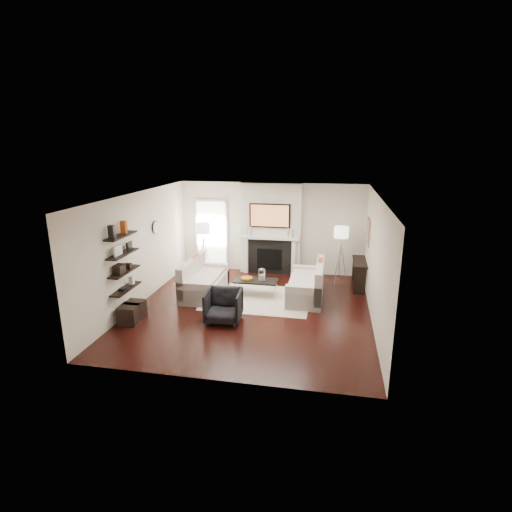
% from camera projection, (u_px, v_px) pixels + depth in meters
% --- Properties ---
extents(room_envelope, '(6.00, 6.00, 6.00)m').
position_uv_depth(room_envelope, '(251.00, 255.00, 9.10)').
color(room_envelope, black).
rests_on(room_envelope, ground).
extents(chimney_breast, '(1.80, 0.25, 2.70)m').
position_uv_depth(chimney_breast, '(270.00, 229.00, 11.82)').
color(chimney_breast, silver).
rests_on(chimney_breast, floor).
extents(fireplace_surround, '(1.30, 0.02, 1.04)m').
position_uv_depth(fireplace_surround, '(270.00, 257.00, 11.92)').
color(fireplace_surround, black).
rests_on(fireplace_surround, floor).
extents(firebox, '(0.75, 0.02, 0.65)m').
position_uv_depth(firebox, '(269.00, 259.00, 11.93)').
color(firebox, black).
rests_on(firebox, floor).
extents(mantel_pilaster_l, '(0.12, 0.08, 1.10)m').
position_uv_depth(mantel_pilaster_l, '(246.00, 255.00, 12.01)').
color(mantel_pilaster_l, white).
rests_on(mantel_pilaster_l, floor).
extents(mantel_pilaster_r, '(0.12, 0.08, 1.10)m').
position_uv_depth(mantel_pilaster_r, '(293.00, 258.00, 11.75)').
color(mantel_pilaster_r, white).
rests_on(mantel_pilaster_r, floor).
extents(mantel_shelf, '(1.70, 0.18, 0.07)m').
position_uv_depth(mantel_shelf, '(269.00, 238.00, 11.71)').
color(mantel_shelf, white).
rests_on(mantel_shelf, chimney_breast).
extents(tv_body, '(1.20, 0.06, 0.70)m').
position_uv_depth(tv_body, '(270.00, 216.00, 11.55)').
color(tv_body, black).
rests_on(tv_body, chimney_breast).
extents(tv_screen, '(1.10, 0.00, 0.62)m').
position_uv_depth(tv_screen, '(270.00, 216.00, 11.52)').
color(tv_screen, '#BF723F').
rests_on(tv_screen, tv_body).
extents(candlestick_l_tall, '(0.04, 0.04, 0.30)m').
position_uv_depth(candlestick_l_tall, '(251.00, 231.00, 11.76)').
color(candlestick_l_tall, silver).
rests_on(candlestick_l_tall, mantel_shelf).
extents(candlestick_l_short, '(0.04, 0.04, 0.24)m').
position_uv_depth(candlestick_l_short, '(247.00, 232.00, 11.80)').
color(candlestick_l_short, silver).
rests_on(candlestick_l_short, mantel_shelf).
extents(candlestick_r_tall, '(0.04, 0.04, 0.30)m').
position_uv_depth(candlestick_r_tall, '(288.00, 233.00, 11.56)').
color(candlestick_r_tall, silver).
rests_on(candlestick_r_tall, mantel_shelf).
extents(candlestick_r_short, '(0.04, 0.04, 0.24)m').
position_uv_depth(candlestick_r_short, '(293.00, 234.00, 11.55)').
color(candlestick_r_short, silver).
rests_on(candlestick_r_short, mantel_shelf).
extents(hallway_panel, '(0.90, 0.02, 2.10)m').
position_uv_depth(hallway_panel, '(212.00, 236.00, 12.33)').
color(hallway_panel, white).
rests_on(hallway_panel, floor).
extents(door_trim_l, '(0.06, 0.06, 2.16)m').
position_uv_depth(door_trim_l, '(197.00, 235.00, 12.40)').
color(door_trim_l, white).
rests_on(door_trim_l, floor).
extents(door_trim_r, '(0.06, 0.06, 2.16)m').
position_uv_depth(door_trim_r, '(227.00, 236.00, 12.23)').
color(door_trim_r, white).
rests_on(door_trim_r, floor).
extents(door_trim_top, '(1.02, 0.06, 0.06)m').
position_uv_depth(door_trim_top, '(211.00, 201.00, 12.02)').
color(door_trim_top, white).
rests_on(door_trim_top, wall_back).
extents(rug, '(2.60, 2.00, 0.01)m').
position_uv_depth(rug, '(258.00, 299.00, 10.10)').
color(rug, beige).
rests_on(rug, floor).
extents(loveseat_left_base, '(0.85, 1.80, 0.42)m').
position_uv_depth(loveseat_left_base, '(205.00, 287.00, 10.37)').
color(loveseat_left_base, beige).
rests_on(loveseat_left_base, floor).
extents(loveseat_left_back, '(0.18, 1.80, 0.80)m').
position_uv_depth(loveseat_left_back, '(192.00, 274.00, 10.34)').
color(loveseat_left_back, beige).
rests_on(loveseat_left_back, floor).
extents(loveseat_left_arm_n, '(0.85, 0.18, 0.60)m').
position_uv_depth(loveseat_left_arm_n, '(194.00, 294.00, 9.58)').
color(loveseat_left_arm_n, beige).
rests_on(loveseat_left_arm_n, floor).
extents(loveseat_left_arm_s, '(0.85, 0.18, 0.60)m').
position_uv_depth(loveseat_left_arm_s, '(214.00, 274.00, 11.11)').
color(loveseat_left_arm_s, beige).
rests_on(loveseat_left_arm_s, floor).
extents(loveseat_left_cushion, '(0.63, 1.44, 0.10)m').
position_uv_depth(loveseat_left_cushion, '(206.00, 277.00, 10.29)').
color(loveseat_left_cushion, beige).
rests_on(loveseat_left_cushion, loveseat_left_base).
extents(pillow_left_orange, '(0.10, 0.42, 0.42)m').
position_uv_depth(pillow_left_orange, '(196.00, 263.00, 10.57)').
color(pillow_left_orange, '#9E3D13').
rests_on(pillow_left_orange, loveseat_left_cushion).
extents(pillow_left_charcoal, '(0.10, 0.40, 0.40)m').
position_uv_depth(pillow_left_charcoal, '(188.00, 271.00, 10.01)').
color(pillow_left_charcoal, black).
rests_on(pillow_left_charcoal, loveseat_left_cushion).
extents(loveseat_right_base, '(0.85, 1.80, 0.42)m').
position_uv_depth(loveseat_right_base, '(306.00, 290.00, 10.12)').
color(loveseat_right_base, beige).
rests_on(loveseat_right_base, floor).
extents(loveseat_right_back, '(0.18, 1.80, 0.80)m').
position_uv_depth(loveseat_right_back, '(319.00, 279.00, 9.98)').
color(loveseat_right_back, beige).
rests_on(loveseat_right_back, floor).
extents(loveseat_right_arm_n, '(0.85, 0.18, 0.60)m').
position_uv_depth(loveseat_right_arm_n, '(303.00, 298.00, 9.33)').
color(loveseat_right_arm_n, beige).
rests_on(loveseat_right_arm_n, floor).
extents(loveseat_right_arm_s, '(0.85, 0.18, 0.60)m').
position_uv_depth(loveseat_right_arm_s, '(308.00, 277.00, 10.87)').
color(loveseat_right_arm_s, beige).
rests_on(loveseat_right_arm_s, floor).
extents(loveseat_right_cushion, '(0.63, 1.44, 0.10)m').
position_uv_depth(loveseat_right_cushion, '(304.00, 280.00, 10.06)').
color(loveseat_right_cushion, beige).
rests_on(loveseat_right_cushion, loveseat_right_base).
extents(pillow_right_orange, '(0.10, 0.42, 0.42)m').
position_uv_depth(pillow_right_orange, '(320.00, 268.00, 10.21)').
color(pillow_right_orange, '#9E3D13').
rests_on(pillow_right_orange, loveseat_right_cushion).
extents(pillow_right_charcoal, '(0.10, 0.40, 0.40)m').
position_uv_depth(pillow_right_charcoal, '(319.00, 275.00, 9.64)').
color(pillow_right_charcoal, black).
rests_on(pillow_right_charcoal, loveseat_right_cushion).
extents(coffee_table, '(1.10, 0.55, 0.04)m').
position_uv_depth(coffee_table, '(256.00, 281.00, 10.24)').
color(coffee_table, black).
rests_on(coffee_table, floor).
extents(coffee_leg_nw, '(0.02, 0.02, 0.38)m').
position_uv_depth(coffee_leg_nw, '(235.00, 290.00, 10.18)').
color(coffee_leg_nw, silver).
rests_on(coffee_leg_nw, floor).
extents(coffee_leg_ne, '(0.02, 0.02, 0.38)m').
position_uv_depth(coffee_leg_ne, '(274.00, 293.00, 10.00)').
color(coffee_leg_ne, silver).
rests_on(coffee_leg_ne, floor).
extents(coffee_leg_sw, '(0.02, 0.02, 0.38)m').
position_uv_depth(coffee_leg_sw, '(239.00, 284.00, 10.60)').
color(coffee_leg_sw, silver).
rests_on(coffee_leg_sw, floor).
extents(coffee_leg_se, '(0.02, 0.02, 0.38)m').
position_uv_depth(coffee_leg_se, '(276.00, 287.00, 10.41)').
color(coffee_leg_se, silver).
rests_on(coffee_leg_se, floor).
extents(hurricane_glass, '(0.18, 0.18, 0.31)m').
position_uv_depth(hurricane_glass, '(262.00, 275.00, 10.17)').
color(hurricane_glass, white).
rests_on(hurricane_glass, coffee_table).
extents(hurricane_candle, '(0.11, 0.11, 0.16)m').
position_uv_depth(hurricane_candle, '(262.00, 277.00, 10.19)').
color(hurricane_candle, white).
rests_on(hurricane_candle, coffee_table).
extents(copper_bowl, '(0.31, 0.31, 0.05)m').
position_uv_depth(copper_bowl, '(247.00, 278.00, 10.27)').
color(copper_bowl, orange).
rests_on(copper_bowl, coffee_table).
extents(armchair, '(0.81, 0.77, 0.79)m').
position_uv_depth(armchair, '(223.00, 304.00, 8.74)').
color(armchair, black).
rests_on(armchair, floor).
extents(lamp_left_post, '(0.02, 0.02, 1.20)m').
position_uv_depth(lamp_left_post, '(204.00, 257.00, 11.67)').
color(lamp_left_post, silver).
rests_on(lamp_left_post, floor).
extents(lamp_left_shade, '(0.40, 0.40, 0.30)m').
position_uv_depth(lamp_left_shade, '(203.00, 228.00, 11.44)').
color(lamp_left_shade, white).
rests_on(lamp_left_shade, lamp_left_post).
extents(lamp_left_leg_a, '(0.25, 0.02, 1.23)m').
position_uv_depth(lamp_left_leg_a, '(208.00, 257.00, 11.65)').
color(lamp_left_leg_a, silver).
rests_on(lamp_left_leg_a, floor).
extents(lamp_left_leg_b, '(0.14, 0.22, 1.23)m').
position_uv_depth(lamp_left_leg_b, '(203.00, 256.00, 11.77)').
color(lamp_left_leg_b, silver).
rests_on(lamp_left_leg_b, floor).
extents(lamp_left_leg_c, '(0.14, 0.22, 1.23)m').
position_uv_depth(lamp_left_leg_c, '(201.00, 257.00, 11.59)').
color(lamp_left_leg_c, silver).
rests_on(lamp_left_leg_c, floor).
extents(lamp_right_post, '(0.02, 0.02, 1.20)m').
position_uv_depth(lamp_right_post, '(340.00, 262.00, 11.17)').
color(lamp_right_post, silver).
rests_on(lamp_right_post, floor).
extents(lamp_right_shade, '(0.40, 0.40, 0.30)m').
position_uv_depth(lamp_right_shade, '(341.00, 232.00, 10.93)').
color(lamp_right_shade, white).
rests_on(lamp_right_shade, lamp_right_post).
extents(lamp_right_leg_a, '(0.25, 0.02, 1.23)m').
position_uv_depth(lamp_right_leg_a, '(344.00, 262.00, 11.15)').
color(lamp_right_leg_a, silver).
rests_on(lamp_right_leg_a, floor).
extents(lamp_right_leg_b, '(0.14, 0.22, 1.23)m').
position_uv_depth(lamp_right_leg_b, '(338.00, 261.00, 11.27)').
color(lamp_right_leg_b, silver).
rests_on(lamp_right_leg_b, floor).
extents(lamp_right_leg_c, '(0.14, 0.22, 1.23)m').
position_uv_depth(lamp_right_leg_c, '(338.00, 263.00, 11.09)').
color(lamp_right_leg_c, silver).
rests_on(lamp_right_leg_c, floor).
extents(console_top, '(0.35, 1.20, 0.04)m').
position_uv_depth(console_top, '(360.00, 261.00, 10.75)').
color(console_top, black).
rests_on(console_top, floor).
extents(console_leg_n, '(0.30, 0.04, 0.71)m').
position_uv_depth(console_leg_n, '(360.00, 281.00, 10.33)').
color(console_leg_n, black).
rests_on(console_leg_n, floor).
extents(console_leg_s, '(0.30, 0.04, 0.71)m').
position_uv_depth(console_leg_s, '(358.00, 269.00, 11.37)').
color(console_leg_s, black).
rests_on(console_leg_s, floor).
extents(wall_art, '(0.03, 0.70, 0.70)m').
position_uv_depth(wall_art, '(368.00, 232.00, 10.49)').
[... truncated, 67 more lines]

